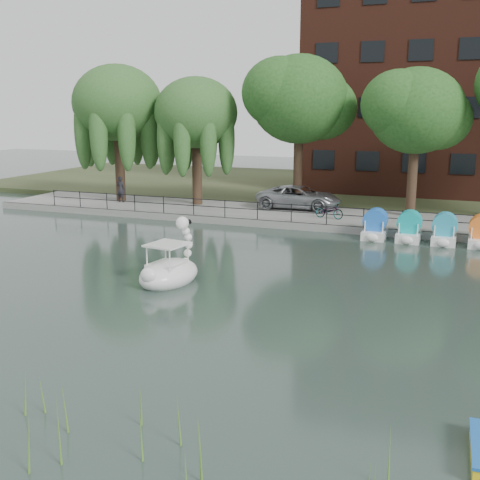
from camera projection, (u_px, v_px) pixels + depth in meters
The scene contains 16 objects.
ground_plane at pixel (187, 297), 21.51m from camera, with size 120.00×120.00×0.00m, color #3C514B.
promenade at pixel (304, 217), 36.04m from camera, with size 40.00×6.00×0.40m, color gray.
kerb at pixel (290, 226), 33.35m from camera, with size 40.00×0.25×0.40m, color gray.
land_strip at pixel (349, 188), 48.80m from camera, with size 60.00×22.00×0.36m, color #47512D.
railing at pixel (291, 208), 33.33m from camera, with size 32.00×0.05×1.00m.
apartment_building at pixel (448, 69), 44.33m from camera, with size 20.00×10.07×18.00m.
willow_left at pixel (117, 103), 39.61m from camera, with size 5.88×5.88×9.01m.
willow_mid at pixel (196, 113), 38.27m from camera, with size 5.32×5.32×8.15m.
broadleaf_center at pixel (299, 100), 36.73m from camera, with size 6.00×6.00×9.25m.
broadleaf_right at pixel (416, 112), 33.96m from camera, with size 5.40×5.40×8.32m.
minivan at pixel (299, 196), 37.55m from camera, with size 5.96×2.74×1.66m, color gray.
bicycle at pixel (329, 210), 34.33m from camera, with size 1.72×0.60×1.00m, color gray.
pedestrian at pixel (121, 187), 40.12m from camera, with size 0.71×0.48×1.98m, color black.
swan_boat at pixel (170, 269), 23.19m from camera, with size 2.24×3.13×2.45m.
pedal_boat_row at pixel (463, 233), 29.47m from camera, with size 9.65×1.70×1.40m.
reed_bank at pixel (68, 416), 12.02m from camera, with size 24.00×2.40×1.20m.
Camera 1 is at (9.16, -18.50, 6.66)m, focal length 45.00 mm.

